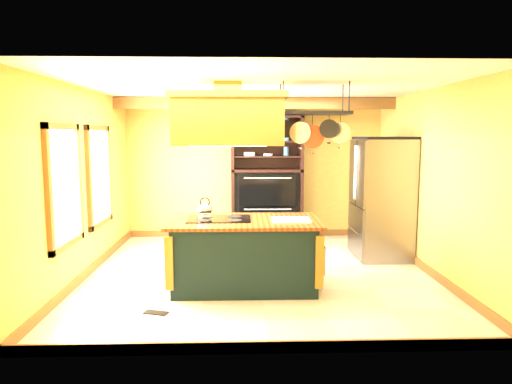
{
  "coord_description": "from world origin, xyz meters",
  "views": [
    {
      "loc": [
        -0.26,
        -6.53,
        2.04
      ],
      "look_at": [
        -0.04,
        0.3,
        1.17
      ],
      "focal_mm": 32.0,
      "sensor_mm": 36.0,
      "label": 1
    }
  ],
  "objects": [
    {
      "name": "floor_register",
      "position": [
        -1.25,
        -1.48,
        0.01
      ],
      "size": [
        0.3,
        0.2,
        0.01
      ],
      "primitive_type": "cube",
      "rotation": [
        0.0,
        0.0,
        -0.3
      ],
      "color": "black",
      "rests_on": "floor"
    },
    {
      "name": "ceiling",
      "position": [
        0.0,
        0.0,
        2.7
      ],
      "size": [
        5.0,
        5.0,
        0.0
      ],
      "primitive_type": "plane",
      "rotation": [
        3.14,
        0.0,
        0.0
      ],
      "color": "white",
      "rests_on": "wall_back"
    },
    {
      "name": "wall_back",
      "position": [
        0.0,
        2.5,
        1.35
      ],
      "size": [
        5.0,
        0.02,
        2.7
      ],
      "primitive_type": "cube",
      "color": "gold",
      "rests_on": "floor"
    },
    {
      "name": "window_far",
      "position": [
        -2.47,
        0.6,
        1.4
      ],
      "size": [
        0.06,
        1.06,
        1.56
      ],
      "color": "brown",
      "rests_on": "wall_left"
    },
    {
      "name": "ceiling_beam",
      "position": [
        0.0,
        1.7,
        2.59
      ],
      "size": [
        5.0,
        0.15,
        0.2
      ],
      "primitive_type": "cube",
      "color": "brown",
      "rests_on": "ceiling"
    },
    {
      "name": "wall_front",
      "position": [
        0.0,
        -2.5,
        1.35
      ],
      "size": [
        5.0,
        0.02,
        2.7
      ],
      "primitive_type": "cube",
      "color": "gold",
      "rests_on": "floor"
    },
    {
      "name": "window_near",
      "position": [
        -2.47,
        -0.8,
        1.4
      ],
      "size": [
        0.06,
        1.06,
        1.56
      ],
      "color": "brown",
      "rests_on": "wall_left"
    },
    {
      "name": "wall_left",
      "position": [
        -2.5,
        0.0,
        1.35
      ],
      "size": [
        0.02,
        5.0,
        2.7
      ],
      "primitive_type": "cube",
      "color": "gold",
      "rests_on": "floor"
    },
    {
      "name": "floor",
      "position": [
        0.0,
        0.0,
        0.0
      ],
      "size": [
        5.0,
        5.0,
        0.0
      ],
      "primitive_type": "plane",
      "color": "beige",
      "rests_on": "ground"
    },
    {
      "name": "wall_right",
      "position": [
        2.5,
        0.0,
        1.35
      ],
      "size": [
        0.02,
        5.0,
        2.7
      ],
      "primitive_type": "cube",
      "color": "gold",
      "rests_on": "floor"
    },
    {
      "name": "hutch",
      "position": [
        0.23,
        2.24,
        0.92
      ],
      "size": [
        1.36,
        0.62,
        2.4
      ],
      "color": "black",
      "rests_on": "floor"
    },
    {
      "name": "refrigerator",
      "position": [
        2.06,
        0.88,
        0.96
      ],
      "size": [
        0.85,
        1.0,
        1.96
      ],
      "color": "gray",
      "rests_on": "floor"
    },
    {
      "name": "pot_rack",
      "position": [
        0.68,
        -0.6,
        2.21
      ],
      "size": [
        0.99,
        0.46,
        0.84
      ],
      "color": "black",
      "rests_on": "ceiling"
    },
    {
      "name": "kitchen_island",
      "position": [
        -0.22,
        -0.61,
        0.47
      ],
      "size": [
        2.0,
        1.11,
        1.11
      ],
      "rotation": [
        0.0,
        0.0,
        -0.0
      ],
      "color": "black",
      "rests_on": "floor"
    },
    {
      "name": "range_hood",
      "position": [
        -0.42,
        -0.61,
        2.25
      ],
      "size": [
        1.47,
        0.83,
        0.8
      ],
      "color": "#BA762E",
      "rests_on": "ceiling"
    }
  ]
}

